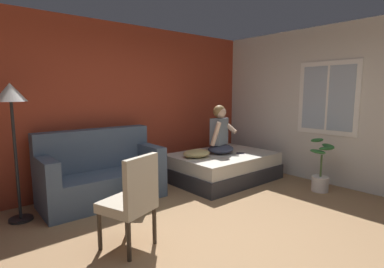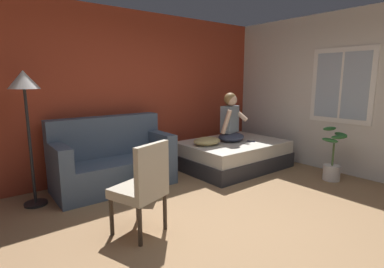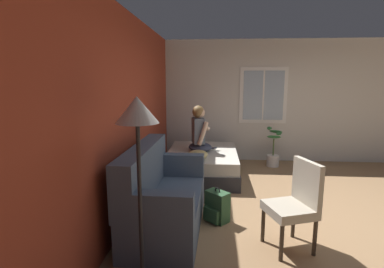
% 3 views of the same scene
% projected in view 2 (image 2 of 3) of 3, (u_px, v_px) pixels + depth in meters
% --- Properties ---
extents(ground_plane, '(40.00, 40.00, 0.00)m').
position_uv_depth(ground_plane, '(234.00, 233.00, 3.14)').
color(ground_plane, '#93704C').
extents(wall_back_accent, '(10.87, 0.16, 2.70)m').
position_uv_depth(wall_back_accent, '(119.00, 94.00, 4.95)').
color(wall_back_accent, '#993823').
rests_on(wall_back_accent, ground).
extents(wall_side_with_window, '(0.19, 6.57, 2.70)m').
position_uv_depth(wall_side_with_window, '(369.00, 95.00, 4.73)').
color(wall_side_with_window, silver).
rests_on(wall_side_with_window, ground).
extents(bed, '(1.85, 1.34, 0.48)m').
position_uv_depth(bed, '(233.00, 155.00, 5.46)').
color(bed, '#2D2D33').
rests_on(bed, ground).
extents(couch, '(1.72, 0.86, 1.04)m').
position_uv_depth(couch, '(112.00, 161.00, 4.45)').
color(couch, '#47566B').
rests_on(couch, ground).
extents(side_chair, '(0.59, 0.59, 0.98)m').
position_uv_depth(side_chair, '(143.00, 185.00, 3.04)').
color(side_chair, '#382D23').
rests_on(side_chair, ground).
extents(person_seated, '(0.61, 0.55, 0.88)m').
position_uv_depth(person_seated, '(231.00, 122.00, 5.39)').
color(person_seated, '#383D51').
rests_on(person_seated, bed).
extents(backpack, '(0.35, 0.35, 0.46)m').
position_uv_depth(backpack, '(150.00, 183.00, 4.10)').
color(backpack, '#2D5133').
rests_on(backpack, ground).
extents(throw_pillow, '(0.54, 0.45, 0.14)m').
position_uv_depth(throw_pillow, '(207.00, 141.00, 5.11)').
color(throw_pillow, tan).
rests_on(throw_pillow, bed).
extents(cell_phone, '(0.13, 0.16, 0.01)m').
position_uv_depth(cell_phone, '(251.00, 141.00, 5.41)').
color(cell_phone, black).
rests_on(cell_phone, bed).
extents(floor_lamp, '(0.36, 0.36, 1.70)m').
position_uv_depth(floor_lamp, '(25.00, 93.00, 3.60)').
color(floor_lamp, black).
rests_on(floor_lamp, ground).
extents(potted_plant, '(0.39, 0.37, 0.85)m').
position_uv_depth(potted_plant, '(332.00, 162.00, 4.74)').
color(potted_plant, silver).
rests_on(potted_plant, ground).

